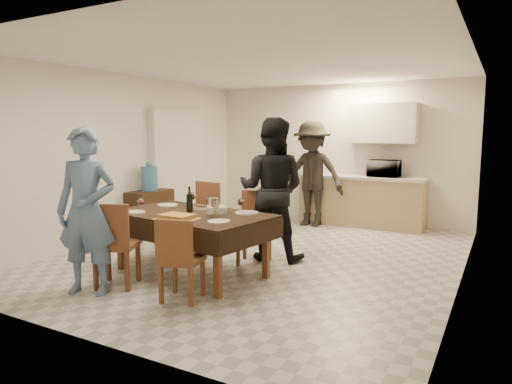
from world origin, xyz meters
TOP-DOWN VIEW (x-y plane):
  - floor at (0.00, 0.00)m, footprint 5.00×6.00m
  - ceiling at (0.00, 0.00)m, footprint 5.00×6.00m
  - wall_back at (0.00, 3.00)m, footprint 5.00×0.02m
  - wall_front at (0.00, -3.00)m, footprint 5.00×0.02m
  - wall_left at (-2.50, 0.00)m, footprint 0.02×6.00m
  - wall_right at (2.50, 0.00)m, footprint 0.02×6.00m
  - stub_partition at (-2.42, 1.20)m, footprint 0.15×1.40m
  - kitchen_base_cabinet at (0.60, 2.68)m, footprint 2.20×0.60m
  - kitchen_worktop at (0.60, 2.68)m, footprint 2.24×0.64m
  - upper_cabinet at (0.90, 2.82)m, footprint 1.20×0.34m
  - dining_table at (-0.38, -1.15)m, footprint 2.04×1.38m
  - chair_near_left at (-0.83, -1.99)m, footprint 0.57×0.59m
  - chair_near_right at (0.07, -1.98)m, footprint 0.47×0.47m
  - chair_far_left at (-0.83, -0.49)m, footprint 0.53×0.53m
  - chair_far_right at (0.07, -0.48)m, footprint 0.52×0.53m
  - console at (-2.28, 0.27)m, footprint 0.40×0.79m
  - water_jug at (-2.28, 0.27)m, footprint 0.27×0.27m
  - wine_bottle at (-0.43, -1.10)m, footprint 0.08×0.08m
  - water_pitcher at (-0.03, -1.20)m, footprint 0.14×0.14m
  - savoury_tart at (-0.28, -1.53)m, footprint 0.44×0.33m
  - salad_bowl at (-0.08, -0.97)m, footprint 0.19×0.19m
  - mushroom_dish at (-0.43, -0.87)m, footprint 0.19×0.19m
  - wine_glass_a at (-0.93, -1.40)m, footprint 0.08×0.08m
  - wine_glass_b at (0.17, -0.90)m, footprint 0.09×0.09m
  - wine_glass_c at (-0.58, -0.85)m, footprint 0.09×0.09m
  - plate_near_left at (-0.98, -1.45)m, footprint 0.24×0.24m
  - plate_near_right at (0.22, -1.45)m, footprint 0.24×0.24m
  - plate_far_left at (-0.98, -0.85)m, footprint 0.26×0.26m
  - plate_far_right at (0.22, -0.85)m, footprint 0.28×0.28m
  - microwave at (0.99, 2.68)m, footprint 0.54×0.36m
  - person_near at (-0.93, -2.20)m, footprint 0.75×0.62m
  - person_far at (0.17, -0.10)m, footprint 1.04×0.88m
  - person_kitchen at (-0.20, 2.23)m, footprint 1.22×0.70m

SIDE VIEW (x-z plane):
  - floor at x=0.00m, z-range -0.01..0.01m
  - console at x=-2.28m, z-range 0.00..0.73m
  - kitchen_base_cabinet at x=0.60m, z-range 0.00..0.86m
  - chair_near_right at x=0.07m, z-range 0.29..0.76m
  - chair_far_right at x=0.07m, z-range 0.32..0.82m
  - chair_near_left at x=-0.83m, z-range 0.32..0.84m
  - chair_far_left at x=-0.83m, z-range 0.34..0.88m
  - dining_table at x=-0.38m, z-range 0.34..1.08m
  - plate_near_left at x=-0.98m, z-range 0.74..0.75m
  - plate_near_right at x=0.22m, z-range 0.74..0.75m
  - plate_far_left at x=-0.98m, z-range 0.74..0.76m
  - plate_far_right at x=0.22m, z-range 0.74..0.76m
  - mushroom_dish at x=-0.43m, z-range 0.74..0.77m
  - savoury_tart at x=-0.28m, z-range 0.74..0.79m
  - salad_bowl at x=-0.08m, z-range 0.74..0.81m
  - wine_glass_a at x=-0.93m, z-range 0.74..0.92m
  - wine_glass_b at x=0.17m, z-range 0.74..0.93m
  - wine_glass_c at x=-0.58m, z-range 0.74..0.95m
  - water_pitcher at x=-0.03m, z-range 0.74..0.95m
  - person_near at x=-0.93m, z-range 0.00..1.76m
  - kitchen_worktop at x=0.60m, z-range 0.86..0.91m
  - wine_bottle at x=-0.43m, z-range 0.74..1.05m
  - water_jug at x=-2.28m, z-range 0.73..1.13m
  - person_far at x=0.17m, z-range 0.00..1.88m
  - person_kitchen at x=-0.20m, z-range 0.00..1.89m
  - stub_partition at x=-2.42m, z-range 0.00..2.10m
  - microwave at x=0.99m, z-range 0.91..1.21m
  - wall_back at x=0.00m, z-range 0.00..2.60m
  - wall_front at x=0.00m, z-range 0.00..2.60m
  - wall_left at x=-2.50m, z-range 0.00..2.60m
  - wall_right at x=2.50m, z-range 0.00..2.60m
  - upper_cabinet at x=0.90m, z-range 1.50..2.20m
  - ceiling at x=0.00m, z-range 2.59..2.61m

